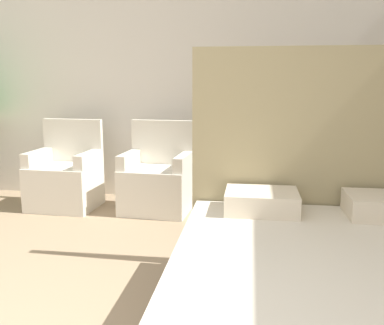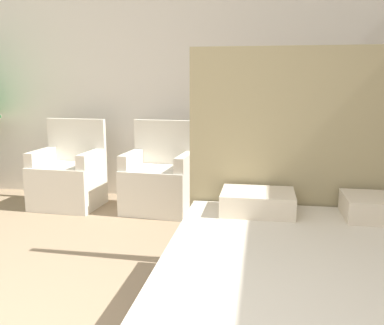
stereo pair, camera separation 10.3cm
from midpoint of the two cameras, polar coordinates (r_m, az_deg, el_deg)
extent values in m
cube|color=silver|center=(5.01, -3.61, 11.76)|extent=(10.00, 0.06, 2.90)
cube|color=beige|center=(2.27, 18.33, -14.59)|extent=(1.69, 1.87, 0.20)
cube|color=tan|center=(3.09, 15.56, -0.20)|extent=(1.76, 0.06, 1.60)
cube|color=beige|center=(2.86, 8.23, -5.14)|extent=(0.48, 0.36, 0.14)
cube|color=silver|center=(4.87, -17.23, -3.10)|extent=(0.72, 0.61, 0.47)
cube|color=silver|center=(5.01, -16.14, 2.86)|extent=(0.69, 0.10, 0.48)
cube|color=silver|center=(4.96, -20.43, 0.62)|extent=(0.13, 0.52, 0.15)
cube|color=silver|center=(4.68, -14.25, 0.39)|extent=(0.13, 0.52, 0.15)
cube|color=silver|center=(4.54, -5.43, -3.66)|extent=(0.73, 0.62, 0.47)
cube|color=silver|center=(4.68, -4.58, 2.73)|extent=(0.69, 0.11, 0.48)
cube|color=silver|center=(4.57, -9.03, 0.35)|extent=(0.14, 0.52, 0.15)
cube|color=silver|center=(4.39, -1.83, 0.06)|extent=(0.14, 0.52, 0.15)
camera|label=1|loc=(0.05, -90.78, -0.15)|focal=40.00mm
camera|label=2|loc=(0.05, 89.22, 0.15)|focal=40.00mm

